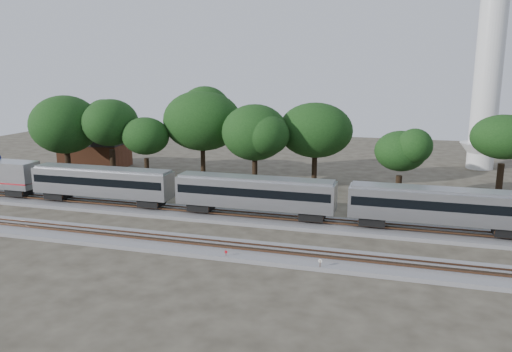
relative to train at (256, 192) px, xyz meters
The scene contains 16 objects.
ground 7.19m from the train, 110.24° to the right, with size 160.00×160.00×0.00m, color #383328.
track_far 3.79m from the train, behind, with size 160.00×5.00×0.73m.
track_near 10.69m from the train, 102.47° to the right, with size 160.00×5.00×0.73m.
train is the anchor object (origin of this frame).
switch_stand_red 12.45m from the train, 86.62° to the right, with size 0.28×0.08×0.90m.
switch_stand_white 15.56m from the train, 53.45° to the right, with size 0.35×0.07×1.11m.
switch_lever 13.28m from the train, 66.13° to the right, with size 0.50×0.30×0.30m, color #512D19.
brick_building 41.45m from the train, 147.93° to the left, with size 11.35×8.69×5.04m.
tree_0 36.35m from the train, 159.46° to the left, with size 8.56×8.56×12.07m.
tree_1 30.33m from the train, 152.78° to the left, with size 8.97×8.97×12.64m.
tree_2 24.67m from the train, 147.43° to the left, with size 7.21×7.21×10.17m.
tree_3 22.16m from the train, 127.99° to the left, with size 9.32×9.32×13.14m.
tree_4 15.03m from the train, 106.87° to the left, with size 8.27×8.27×11.66m.
tree_5 18.23m from the train, 78.10° to the left, with size 8.42×8.42×11.87m.
tree_6 19.52m from the train, 37.91° to the left, with size 6.82×6.82×9.62m.
tree_7 35.29m from the train, 36.16° to the left, with size 7.94×7.94×11.19m.
Camera 1 is at (17.09, -45.50, 16.64)m, focal length 35.00 mm.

